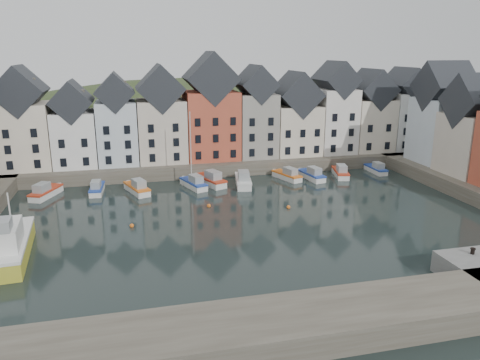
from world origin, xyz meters
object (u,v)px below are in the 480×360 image
object	(u,v)px
mooring_bollard	(473,251)
boat_d	(194,183)
boat_a	(45,192)
large_vessel	(9,245)

from	to	relation	value
mooring_bollard	boat_d	bearing A→B (deg)	121.56
mooring_bollard	boat_a	bearing A→B (deg)	140.63
boat_a	boat_d	world-z (taller)	boat_d
large_vessel	mooring_bollard	xyz separation A→B (m)	(41.85, -13.44, 0.81)
boat_a	large_vessel	xyz separation A→B (m)	(-0.22, -20.71, 0.79)
boat_d	large_vessel	xyz separation A→B (m)	(-21.14, -20.27, 0.75)
boat_d	mooring_bollard	distance (m)	39.59
boat_a	mooring_bollard	distance (m)	53.86
boat_a	large_vessel	world-z (taller)	large_vessel
boat_a	large_vessel	size ratio (longest dim) A/B	0.52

